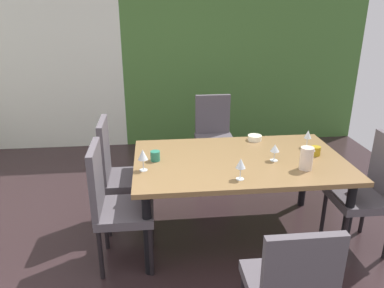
% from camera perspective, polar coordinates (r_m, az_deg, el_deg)
% --- Properties ---
extents(ground_plane, '(6.03, 5.62, 0.02)m').
position_cam_1_polar(ground_plane, '(3.30, -3.96, -16.88)').
color(ground_plane, '#2D1F20').
extents(back_panel_interior, '(2.55, 0.10, 2.68)m').
position_cam_1_polar(back_panel_interior, '(5.66, -23.90, 12.38)').
color(back_panel_interior, silver).
rests_on(back_panel_interior, ground_plane).
extents(garden_window_panel, '(3.48, 0.10, 2.68)m').
position_cam_1_polar(garden_window_panel, '(5.57, 8.02, 13.80)').
color(garden_window_panel, '#41692F').
rests_on(garden_window_panel, ground_plane).
extents(dining_table, '(1.79, 1.09, 0.75)m').
position_cam_1_polar(dining_table, '(3.25, 7.21, -3.52)').
color(dining_table, olive).
rests_on(dining_table, ground_plane).
extents(chair_right_near, '(0.44, 0.44, 1.00)m').
position_cam_1_polar(chair_right_near, '(3.46, 25.51, -6.12)').
color(chair_right_near, '#534C52').
rests_on(chair_right_near, ground_plane).
extents(chair_head_near, '(0.44, 0.44, 0.95)m').
position_cam_1_polar(chair_head_near, '(2.27, 14.77, -20.17)').
color(chair_head_near, '#534C52').
rests_on(chair_head_near, ground_plane).
extents(chair_head_far, '(0.44, 0.45, 0.97)m').
position_cam_1_polar(chair_head_far, '(4.48, 3.36, 1.81)').
color(chair_head_far, '#534C52').
rests_on(chair_head_far, ground_plane).
extents(chair_left_near, '(0.45, 0.44, 1.02)m').
position_cam_1_polar(chair_left_near, '(2.99, -11.88, -8.52)').
color(chair_left_near, '#534C52').
rests_on(chair_left_near, ground_plane).
extents(chair_left_far, '(0.45, 0.44, 1.04)m').
position_cam_1_polar(chair_left_far, '(3.48, -11.11, -3.88)').
color(chair_left_far, '#534C52').
rests_on(chair_left_far, ground_plane).
extents(wine_glass_east, '(0.08, 0.08, 0.15)m').
position_cam_1_polar(wine_glass_east, '(3.20, 12.52, -0.68)').
color(wine_glass_east, silver).
rests_on(wine_glass_east, dining_table).
extents(wine_glass_west, '(0.07, 0.07, 0.17)m').
position_cam_1_polar(wine_glass_west, '(2.81, 7.44, -3.03)').
color(wine_glass_west, silver).
rests_on(wine_glass_west, dining_table).
extents(wine_glass_center, '(0.08, 0.08, 0.18)m').
position_cam_1_polar(wine_glass_center, '(2.96, -7.50, -1.68)').
color(wine_glass_center, silver).
rests_on(wine_glass_center, dining_table).
extents(wine_glass_north, '(0.07, 0.07, 0.16)m').
position_cam_1_polar(wine_glass_north, '(3.57, 17.24, 1.32)').
color(wine_glass_north, silver).
rests_on(wine_glass_north, dining_table).
extents(serving_bowl_near_window, '(0.13, 0.13, 0.05)m').
position_cam_1_polar(serving_bowl_near_window, '(3.66, 9.53, 0.94)').
color(serving_bowl_near_window, white).
rests_on(serving_bowl_near_window, dining_table).
extents(cup_south, '(0.08, 0.08, 0.08)m').
position_cam_1_polar(cup_south, '(3.43, 18.32, -1.01)').
color(cup_south, '#AA891B').
rests_on(cup_south, dining_table).
extents(cup_right, '(0.08, 0.08, 0.08)m').
position_cam_1_polar(cup_right, '(3.16, -5.62, -1.82)').
color(cup_right, '#297A60').
rests_on(cup_right, dining_table).
extents(pitcher_front, '(0.12, 0.10, 0.19)m').
position_cam_1_polar(pitcher_front, '(3.10, 17.06, -2.08)').
color(pitcher_front, beige).
rests_on(pitcher_front, dining_table).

